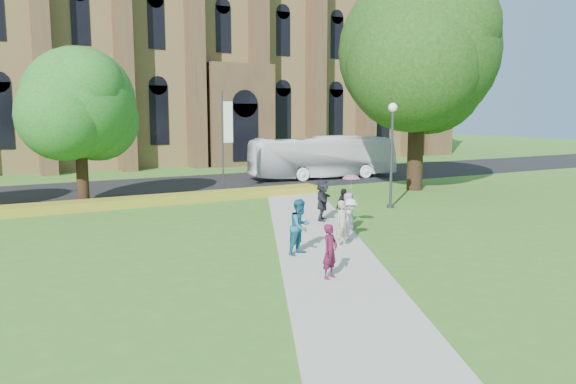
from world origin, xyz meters
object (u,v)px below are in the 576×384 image
streetlamp (392,142)px  tour_coach (323,157)px  large_tree (418,52)px  pedestrian_0 (330,251)px

streetlamp → tour_coach: size_ratio=0.48×
streetlamp → large_tree: bearing=39.3°
large_tree → tour_coach: size_ratio=1.21×
large_tree → pedestrian_0: (-14.82, -13.32, -7.53)m
streetlamp → tour_coach: 13.04m
tour_coach → pedestrian_0: bearing=154.6°
streetlamp → large_tree: (5.50, 4.50, 5.07)m
large_tree → pedestrian_0: bearing=-138.0°
tour_coach → pedestrian_0: 24.90m
pedestrian_0 → streetlamp: bearing=19.2°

